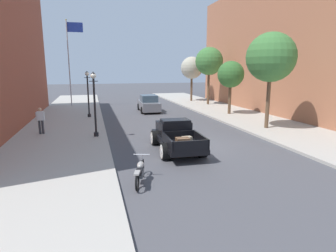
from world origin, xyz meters
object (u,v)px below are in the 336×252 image
object	(u,v)px
car_background_grey	(149,104)
street_tree_second	(231,75)
street_lamp_near	(94,99)
street_tree_nearest	(271,58)
pedestrian_sidewalk_left	(41,119)
flagpole	(71,54)
street_tree_third	(209,61)
street_tree_farthest	(192,68)
street_lamp_far	(88,90)
hotrod_truck_black	(175,135)
motorcycle_parked	(140,171)

from	to	relation	value
car_background_grey	street_tree_second	world-z (taller)	street_tree_second
street_lamp_near	street_tree_nearest	size ratio (longest dim) A/B	0.60
pedestrian_sidewalk_left	street_tree_second	distance (m)	16.00
flagpole	street_tree_third	distance (m)	15.20
pedestrian_sidewalk_left	street_tree_nearest	bearing A→B (deg)	-7.82
street_lamp_near	street_tree_second	world-z (taller)	street_tree_second
flagpole	street_tree_nearest	size ratio (longest dim) A/B	1.44
street_tree_farthest	flagpole	bearing A→B (deg)	-174.66
street_lamp_far	street_tree_second	xyz separation A→B (m)	(12.31, -1.48, 1.26)
flagpole	street_tree_nearest	xyz separation A→B (m)	(13.56, -16.21, -0.89)
pedestrian_sidewalk_left	street_tree_second	size ratio (longest dim) A/B	0.35
flagpole	street_tree_second	distance (m)	17.23
flagpole	hotrod_truck_black	bearing A→B (deg)	-72.33
car_background_grey	street_lamp_near	world-z (taller)	street_lamp_near
hotrod_truck_black	street_lamp_far	bearing A→B (deg)	112.07
pedestrian_sidewalk_left	street_tree_nearest	distance (m)	15.33
pedestrian_sidewalk_left	street_tree_nearest	xyz separation A→B (m)	(14.72, -2.02, 3.79)
motorcycle_parked	street_tree_third	bearing A→B (deg)	60.93
car_background_grey	motorcycle_parked	bearing A→B (deg)	-102.23
car_background_grey	hotrod_truck_black	bearing A→B (deg)	-95.30
motorcycle_parked	street_tree_nearest	xyz separation A→B (m)	(9.98, 6.93, 4.44)
street_tree_second	street_tree_farthest	size ratio (longest dim) A/B	0.85
street_tree_nearest	street_tree_farthest	xyz separation A→B (m)	(0.78, 17.55, -0.60)
flagpole	street_tree_nearest	world-z (taller)	flagpole
street_lamp_far	street_tree_third	xyz separation A→B (m)	(13.24, 5.62, 2.60)
street_lamp_near	street_lamp_far	bearing A→B (deg)	93.40
motorcycle_parked	street_tree_second	size ratio (longest dim) A/B	0.44
car_background_grey	street_tree_farthest	distance (m)	10.49
motorcycle_parked	street_tree_farthest	size ratio (longest dim) A/B	0.37
motorcycle_parked	street_tree_second	world-z (taller)	street_tree_second
street_lamp_far	street_tree_nearest	size ratio (longest dim) A/B	0.60
flagpole	street_tree_nearest	bearing A→B (deg)	-50.08
car_background_grey	flagpole	xyz separation A→B (m)	(-7.37, 5.66, 5.00)
street_lamp_far	street_tree_farthest	size ratio (longest dim) A/B	0.70
car_background_grey	street_lamp_near	xyz separation A→B (m)	(-5.23, -10.08, 1.62)
car_background_grey	street_tree_nearest	size ratio (longest dim) A/B	0.68
hotrod_truck_black	street_lamp_far	distance (m)	11.86
pedestrian_sidewalk_left	street_lamp_near	size ratio (longest dim) A/B	0.43
hotrod_truck_black	flagpole	world-z (taller)	flagpole
street_lamp_far	flagpole	bearing A→B (deg)	101.57
street_tree_nearest	motorcycle_parked	bearing A→B (deg)	-145.24
street_tree_farthest	street_lamp_near	bearing A→B (deg)	-125.53
car_background_grey	flagpole	world-z (taller)	flagpole
pedestrian_sidewalk_left	street_lamp_far	size ratio (longest dim) A/B	0.43
hotrod_truck_black	street_lamp_near	distance (m)	5.51
street_tree_second	hotrod_truck_black	bearing A→B (deg)	-130.02
street_tree_third	motorcycle_parked	bearing A→B (deg)	-119.07
street_lamp_near	flagpole	bearing A→B (deg)	97.75
motorcycle_parked	street_lamp_near	size ratio (longest dim) A/B	0.53
hotrod_truck_black	flagpole	distance (m)	20.76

